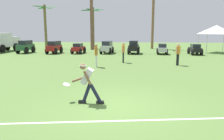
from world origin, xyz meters
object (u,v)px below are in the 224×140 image
(frisbee_in_flight, at_px, (66,85))
(parked_car_slot_e, at_px, (134,47))
(parked_car_slot_c, at_px, (78,48))
(parked_car_slot_g, at_px, (195,49))
(event_tent, at_px, (217,30))
(palm_tree_left_of_centre, at_px, (93,25))
(parked_car_slot_d, at_px, (107,47))
(palm_tree_far_left, at_px, (45,23))
(teammate_near_sideline, at_px, (96,53))
(palm_tree_far_right, at_px, (153,16))
(teammate_deep, at_px, (178,52))
(frisbee_thrower, at_px, (87,81))
(parked_car_slot_f, at_px, (162,49))
(box_truck, at_px, (0,41))
(palm_tree_right_of_centre, at_px, (92,19))
(parked_car_slot_b, at_px, (54,47))
(teammate_midfield, at_px, (123,51))
(parked_car_slot_a, at_px, (26,46))

(frisbee_in_flight, relative_size, parked_car_slot_e, 0.13)
(parked_car_slot_c, relative_size, parked_car_slot_g, 1.03)
(parked_car_slot_c, bearing_deg, event_tent, 7.14)
(palm_tree_left_of_centre, bearing_deg, parked_car_slot_d, -67.64)
(event_tent, bearing_deg, palm_tree_far_left, 167.70)
(teammate_near_sideline, xyz_separation_m, palm_tree_far_right, (5.40, 15.85, 3.39))
(parked_car_slot_c, bearing_deg, teammate_deep, -40.65)
(frisbee_thrower, relative_size, parked_car_slot_f, 0.61)
(frisbee_in_flight, bearing_deg, box_truck, 126.50)
(palm_tree_right_of_centre, bearing_deg, palm_tree_far_right, 15.34)
(parked_car_slot_d, xyz_separation_m, parked_car_slot_f, (5.90, -0.33, -0.16))
(parked_car_slot_c, bearing_deg, palm_tree_far_left, 132.89)
(teammate_deep, relative_size, parked_car_slot_b, 0.64)
(parked_car_slot_c, bearing_deg, box_truck, 174.83)
(parked_car_slot_g, height_order, palm_tree_left_of_centre, palm_tree_left_of_centre)
(teammate_midfield, bearing_deg, parked_car_slot_b, 139.80)
(teammate_midfield, height_order, event_tent, event_tent)
(frisbee_in_flight, bearing_deg, palm_tree_right_of_centre, 97.07)
(parked_car_slot_a, relative_size, parked_car_slot_d, 0.97)
(teammate_near_sideline, distance_m, parked_car_slot_d, 9.21)
(frisbee_in_flight, relative_size, box_truck, 0.05)
(frisbee_thrower, bearing_deg, palm_tree_left_of_centre, 98.73)
(parked_car_slot_a, relative_size, box_truck, 0.40)
(frisbee_thrower, xyz_separation_m, parked_car_slot_b, (-6.73, 16.26, -0.06))
(teammate_deep, bearing_deg, parked_car_slot_d, 126.23)
(teammate_midfield, bearing_deg, parked_car_slot_d, 105.62)
(parked_car_slot_e, relative_size, box_truck, 0.41)
(teammate_deep, height_order, palm_tree_far_right, palm_tree_far_right)
(palm_tree_right_of_centre, bearing_deg, frisbee_in_flight, -82.93)
(frisbee_thrower, xyz_separation_m, parked_car_slot_g, (8.27, 16.19, -0.22))
(parked_car_slot_a, bearing_deg, parked_car_slot_d, 1.87)
(parked_car_slot_a, distance_m, palm_tree_far_right, 16.58)
(frisbee_thrower, xyz_separation_m, teammate_deep, (4.88, 8.72, 0.15))
(parked_car_slot_d, height_order, palm_tree_left_of_centre, palm_tree_left_of_centre)
(teammate_deep, xyz_separation_m, parked_car_slot_a, (-14.93, 7.71, -0.20))
(frisbee_thrower, height_order, palm_tree_far_left, palm_tree_far_left)
(teammate_midfield, distance_m, event_tent, 13.37)
(frisbee_in_flight, relative_size, parked_car_slot_c, 0.14)
(parked_car_slot_c, xyz_separation_m, box_truck, (-9.32, 0.84, 0.67))
(palm_tree_right_of_centre, bearing_deg, frisbee_thrower, -80.92)
(parked_car_slot_a, bearing_deg, event_tent, 5.17)
(parked_car_slot_d, distance_m, palm_tree_left_of_centre, 7.12)
(parked_car_slot_b, xyz_separation_m, palm_tree_left_of_centre, (3.22, 6.62, 2.53))
(frisbee_thrower, bearing_deg, box_truck, 127.85)
(parked_car_slot_d, distance_m, parked_car_slot_e, 2.92)
(frisbee_in_flight, height_order, parked_car_slot_b, parked_car_slot_b)
(event_tent, bearing_deg, frisbee_in_flight, -123.18)
(frisbee_in_flight, height_order, palm_tree_right_of_centre, palm_tree_right_of_centre)
(parked_car_slot_f, height_order, event_tent, event_tent)
(frisbee_thrower, relative_size, teammate_near_sideline, 0.89)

